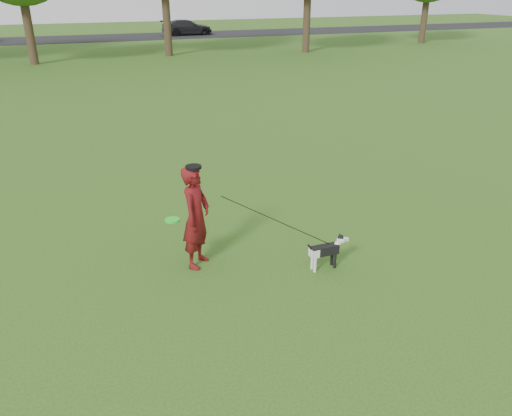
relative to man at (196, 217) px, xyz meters
name	(u,v)px	position (x,y,z in m)	size (l,w,h in m)	color
ground	(261,263)	(0.97, -0.35, -0.84)	(120.00, 120.00, 0.00)	#285116
road	(90,38)	(0.97, 39.65, -0.83)	(120.00, 7.00, 0.02)	black
man	(196,217)	(0.00, 0.00, 0.00)	(0.62, 0.40, 1.69)	#550C0E
dog	(327,249)	(1.90, -0.85, -0.50)	(0.74, 0.15, 0.57)	black
car_right	(187,27)	(9.45, 39.65, -0.17)	(1.83, 4.50, 1.31)	black
man_held_items	(277,221)	(1.20, -0.45, -0.07)	(2.51, 0.98, 1.32)	#1DE52B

